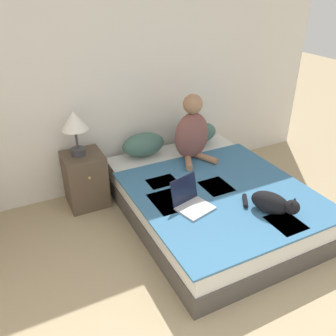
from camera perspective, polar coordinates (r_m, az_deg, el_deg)
wall_back at (r=3.87m, az=-9.14°, el=14.27°), size 5.32×0.05×2.55m
bed at (r=3.64m, az=6.74°, el=-5.20°), size 1.60×2.05×0.41m
pillow_near at (r=3.99m, az=-3.99°, el=3.78°), size 0.49×0.28×0.26m
pillow_far at (r=4.28m, az=4.69°, el=5.57°), size 0.49×0.28×0.26m
person_sitting at (r=3.85m, az=3.88°, el=5.74°), size 0.40×0.39×0.73m
cat_tabby at (r=3.16m, az=16.50°, el=-5.42°), size 0.33×0.51×0.19m
laptop_open at (r=3.13m, az=3.75°, el=-5.40°), size 0.36×0.36×0.25m
nightstand at (r=3.89m, az=-13.13°, el=-1.80°), size 0.41×0.42×0.59m
table_lamp at (r=3.63m, az=-14.78°, el=6.85°), size 0.27×0.27×0.47m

